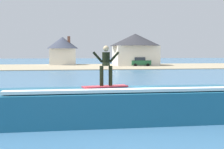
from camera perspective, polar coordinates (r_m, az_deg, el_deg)
ground_plane at (r=13.88m, az=1.61°, el=-8.07°), size 260.00×260.00×0.00m
wave_crest at (r=13.40m, az=1.92°, el=-5.49°), size 10.63×2.91×1.47m
surfboard at (r=12.95m, az=-1.26°, el=-2.21°), size 1.97×0.90×0.06m
surfer at (r=12.87m, az=-1.10°, el=2.05°), size 1.12×0.32×1.67m
shoreline_bank at (r=61.57m, az=-6.30°, el=1.45°), size 120.00×22.87×0.12m
car_far_shore at (r=63.30m, az=5.18°, el=2.34°), size 3.97×2.12×1.86m
house_gabled_white at (r=66.32m, az=4.27°, el=4.93°), size 10.81×10.81×6.77m
house_small_cottage at (r=69.24m, az=-9.04°, el=4.65°), size 6.88×6.88×6.34m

